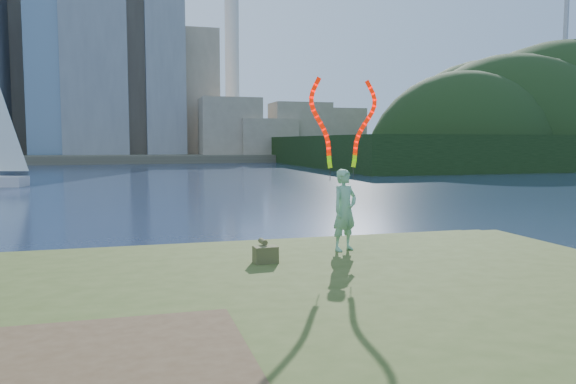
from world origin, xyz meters
name	(u,v)px	position (x,y,z in m)	size (l,w,h in m)	color
ground	(244,323)	(0.00, 0.00, 0.00)	(320.00, 320.00, 0.00)	#1B2944
grassy_knoll	(276,351)	(0.00, -2.30, 0.34)	(20.00, 18.00, 0.80)	#3A4A1A
dirt_patch	(109,358)	(-2.20, -3.20, 0.81)	(3.20, 3.00, 0.02)	#47331E
far_shore	(141,157)	(0.00, 95.00, 0.60)	(320.00, 40.00, 1.20)	#514B3B
wooded_hill	(558,163)	(59.57, 59.96, 0.16)	(78.00, 50.00, 63.00)	black
woman_with_ribbons	(344,190)	(2.76, 2.15, 2.19)	(1.98, 0.90, 4.22)	#156E31
canvas_bag	(265,254)	(0.71, 1.33, 0.99)	(0.50, 0.57, 0.46)	#4D4B26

